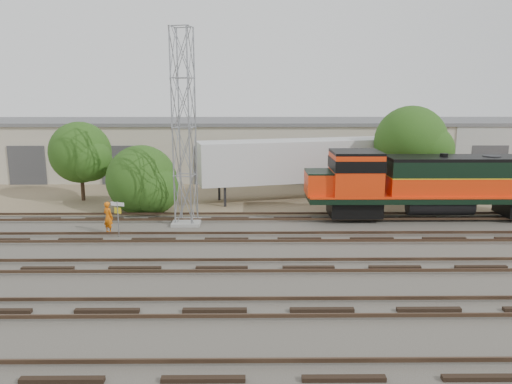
{
  "coord_description": "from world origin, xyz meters",
  "views": [
    {
      "loc": [
        -2.61,
        -24.79,
        8.14
      ],
      "look_at": [
        -2.36,
        4.0,
        2.2
      ],
      "focal_mm": 35.0,
      "sensor_mm": 36.0,
      "label": 1
    }
  ],
  "objects_px": {
    "signal_tower": "(184,132)",
    "semi_trailer": "(300,162)",
    "locomotive": "(437,183)",
    "worker": "(108,217)"
  },
  "relations": [
    {
      "from": "locomotive",
      "to": "signal_tower",
      "type": "distance_m",
      "value": 16.1
    },
    {
      "from": "locomotive",
      "to": "signal_tower",
      "type": "relative_size",
      "value": 1.47
    },
    {
      "from": "locomotive",
      "to": "worker",
      "type": "bearing_deg",
      "value": -171.62
    },
    {
      "from": "worker",
      "to": "semi_trailer",
      "type": "xyz_separation_m",
      "value": [
        11.85,
        9.02,
        1.88
      ]
    },
    {
      "from": "signal_tower",
      "to": "semi_trailer",
      "type": "bearing_deg",
      "value": 43.15
    },
    {
      "from": "locomotive",
      "to": "signal_tower",
      "type": "height_order",
      "value": "signal_tower"
    },
    {
      "from": "worker",
      "to": "semi_trailer",
      "type": "height_order",
      "value": "semi_trailer"
    },
    {
      "from": "locomotive",
      "to": "worker",
      "type": "height_order",
      "value": "locomotive"
    },
    {
      "from": "signal_tower",
      "to": "semi_trailer",
      "type": "height_order",
      "value": "signal_tower"
    },
    {
      "from": "semi_trailer",
      "to": "worker",
      "type": "bearing_deg",
      "value": -156.98
    }
  ]
}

